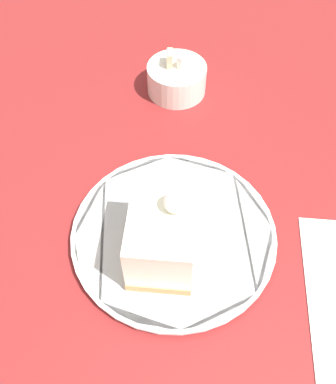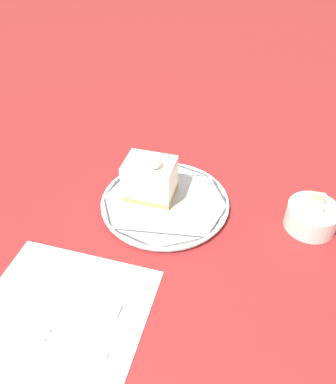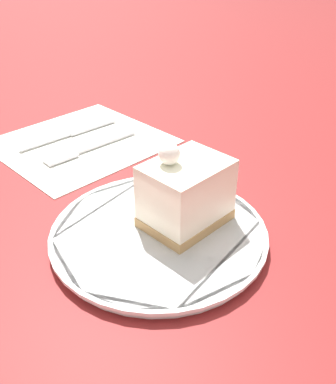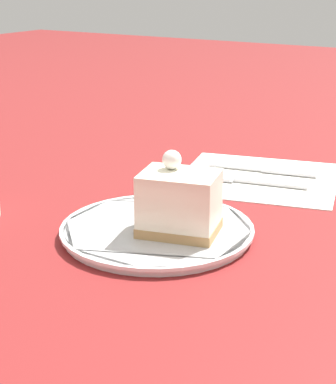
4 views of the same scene
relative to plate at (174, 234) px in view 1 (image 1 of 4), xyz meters
The scene contains 4 objects.
ground_plane 0.04m from the plate, 112.96° to the right, with size 4.00×4.00×0.00m, color maroon.
plate is the anchor object (origin of this frame).
cake_slice 0.05m from the plate, 94.35° to the right, with size 0.09×0.10×0.09m.
sugar_bowl 0.25m from the plate, 107.76° to the left, with size 0.08×0.08×0.06m.
Camera 1 is at (0.09, -0.20, 0.42)m, focal length 40.00 mm.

